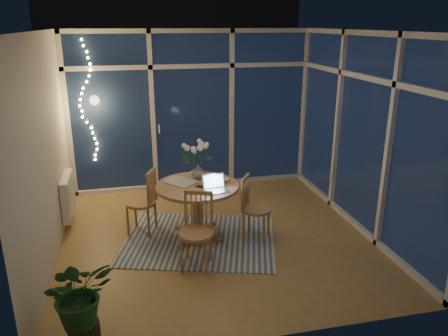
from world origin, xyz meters
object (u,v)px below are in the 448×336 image
Objects in this scene: chair_right at (257,208)px; laptop at (216,183)px; chair_left at (141,201)px; potted_plant at (81,303)px; chair_front at (196,232)px; dining_table at (198,211)px; flower_vase at (198,171)px.

laptop reaches higher than chair_right.
chair_left is 1.12m from laptop.
potted_plant is at bearing 5.71° from chair_left.
chair_front is 0.70m from laptop.
laptop is at bearing 81.29° from chair_left.
dining_table is 0.53m from flower_vase.
chair_front is at bearing 153.21° from chair_right.
flower_vase is (0.77, -0.03, 0.38)m from chair_left.
chair_left reaches higher than dining_table.
dining_table is 2.17m from potted_plant.
chair_right is at bearing -16.02° from dining_table.
chair_left reaches higher than potted_plant.
dining_table is 1.25× the size of chair_right.
chair_right is 0.68m from laptop.
chair_right is 0.95× the size of chair_front.
chair_right is 2.55m from potted_plant.
potted_plant is at bearing -143.82° from laptop.
chair_left is 1.19× the size of potted_plant.
potted_plant is (-1.51, -1.46, -0.45)m from laptop.
chair_front is 1.53m from potted_plant.
chair_front is 1.18× the size of potted_plant.
laptop is (0.91, -0.55, 0.38)m from chair_left.
chair_front is at bearing 51.35° from chair_left.
chair_front reaches higher than chair_right.
chair_left is 1.06× the size of chair_right.
chair_right is 4.07× the size of flower_vase.
potted_plant is (-2.05, -1.52, -0.05)m from chair_right.
dining_table is 1.18× the size of chair_front.
chair_left is 1.18m from chair_front.
laptop is at bearing 43.98° from potted_plant.
potted_plant is (-0.61, -2.01, -0.07)m from chair_left.
laptop is 1.36× the size of flower_vase.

